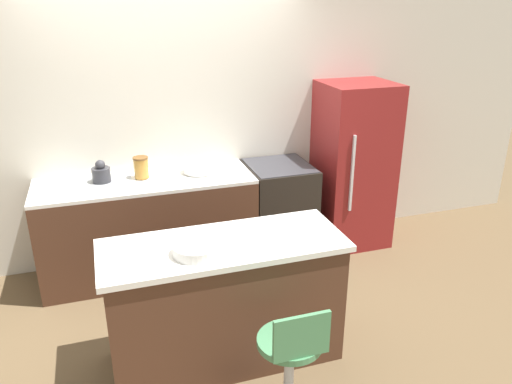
# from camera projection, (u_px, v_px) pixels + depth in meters

# --- Properties ---
(ground_plane) EXTENTS (14.00, 14.00, 0.00)m
(ground_plane) POSITION_uv_depth(u_px,v_px,m) (190.00, 284.00, 4.47)
(ground_plane) COLOR brown
(wall_back) EXTENTS (8.00, 0.06, 2.60)m
(wall_back) POSITION_uv_depth(u_px,v_px,m) (168.00, 124.00, 4.60)
(wall_back) COLOR beige
(wall_back) RESTS_ON ground_plane
(back_counter) EXTENTS (1.88, 0.64, 0.91)m
(back_counter) POSITION_uv_depth(u_px,v_px,m) (149.00, 227.00, 4.52)
(back_counter) COLOR #4C2D1E
(back_counter) RESTS_ON ground_plane
(kitchen_island) EXTENTS (1.61, 0.63, 0.91)m
(kitchen_island) POSITION_uv_depth(u_px,v_px,m) (225.00, 301.00, 3.42)
(kitchen_island) COLOR #4C2D1E
(kitchen_island) RESTS_ON ground_plane
(oven_range) EXTENTS (0.60, 0.66, 0.91)m
(oven_range) POSITION_uv_depth(u_px,v_px,m) (279.00, 209.00, 4.88)
(oven_range) COLOR black
(oven_range) RESTS_ON ground_plane
(refrigerator) EXTENTS (0.68, 0.64, 1.64)m
(refrigerator) POSITION_uv_depth(u_px,v_px,m) (353.00, 166.00, 4.98)
(refrigerator) COLOR maroon
(refrigerator) RESTS_ON ground_plane
(stool_chair) EXTENTS (0.39, 0.39, 0.84)m
(stool_chair) POSITION_uv_depth(u_px,v_px,m) (291.00, 363.00, 2.91)
(stool_chair) COLOR #B7B7BC
(stool_chair) RESTS_ON ground_plane
(kettle) EXTENTS (0.16, 0.16, 0.19)m
(kettle) POSITION_uv_depth(u_px,v_px,m) (101.00, 173.00, 4.26)
(kettle) COLOR #333338
(kettle) RESTS_ON back_counter
(mixing_bowl) EXTENTS (0.29, 0.29, 0.09)m
(mixing_bowl) POSITION_uv_depth(u_px,v_px,m) (199.00, 167.00, 4.52)
(mixing_bowl) COLOR white
(mixing_bowl) RESTS_ON back_counter
(canister_jar) EXTENTS (0.13, 0.13, 0.19)m
(canister_jar) POSITION_uv_depth(u_px,v_px,m) (141.00, 167.00, 4.35)
(canister_jar) COLOR #B77F33
(canister_jar) RESTS_ON back_counter
(fruit_bowl) EXTENTS (0.31, 0.31, 0.07)m
(fruit_bowl) POSITION_uv_depth(u_px,v_px,m) (197.00, 249.00, 3.10)
(fruit_bowl) COLOR white
(fruit_bowl) RESTS_ON kitchen_island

